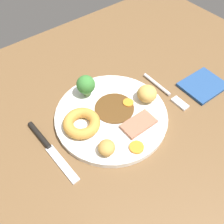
{
  "coord_description": "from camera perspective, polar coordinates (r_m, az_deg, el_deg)",
  "views": [
    {
      "loc": [
        20.03,
        28.85,
        50.65
      ],
      "look_at": [
        -2.22,
        0.3,
        6.0
      ],
      "focal_mm": 39.91,
      "sensor_mm": 36.0,
      "label": 1
    }
  ],
  "objects": [
    {
      "name": "roast_potato_left",
      "position": [
        0.52,
        -1.26,
        -8.17
      ],
      "size": [
        5.24,
        5.22,
        2.8
      ],
      "primitive_type": "ellipsoid",
      "rotation": [
        0.0,
        0.0,
        2.27
      ],
      "color": "#BC8C42",
      "rests_on": "dinner_plate"
    },
    {
      "name": "fork",
      "position": [
        0.66,
        12.27,
        4.54
      ],
      "size": [
        2.02,
        15.26,
        0.9
      ],
      "rotation": [
        0.0,
        0.0,
        1.57
      ],
      "color": "silver",
      "rests_on": "dining_table"
    },
    {
      "name": "knife",
      "position": [
        0.56,
        -14.59,
        -7.36
      ],
      "size": [
        2.34,
        18.55,
        1.2
      ],
      "rotation": [
        0.0,
        0.0,
        1.62
      ],
      "color": "black",
      "rests_on": "dining_table"
    },
    {
      "name": "folded_napkin",
      "position": [
        0.7,
        20.09,
        5.77
      ],
      "size": [
        11.21,
        9.25,
        0.8
      ],
      "primitive_type": "cube",
      "rotation": [
        0.0,
        0.0,
        -0.02
      ],
      "color": "navy",
      "rests_on": "dining_table"
    },
    {
      "name": "meat_slice_main",
      "position": [
        0.56,
        6.11,
        -2.73
      ],
      "size": [
        7.83,
        4.43,
        0.8
      ],
      "primitive_type": "cube",
      "rotation": [
        0.0,
        0.0,
        0.0
      ],
      "color": "#9E664C",
      "rests_on": "dinner_plate"
    },
    {
      "name": "dining_table",
      "position": [
        0.6,
        -1.85,
        -3.36
      ],
      "size": [
        120.0,
        84.0,
        3.6
      ],
      "primitive_type": "cube",
      "color": "brown",
      "rests_on": "ground"
    },
    {
      "name": "yorkshire_pudding",
      "position": [
        0.56,
        -6.99,
        -2.54
      ],
      "size": [
        8.39,
        8.39,
        2.43
      ],
      "primitive_type": "torus",
      "color": "#C68938",
      "rests_on": "dinner_plate"
    },
    {
      "name": "carrot_coin_front",
      "position": [
        0.53,
        5.65,
        -8.05
      ],
      "size": [
        3.12,
        3.12,
        0.59
      ],
      "primitive_type": "cylinder",
      "color": "orange",
      "rests_on": "dinner_plate"
    },
    {
      "name": "roast_potato_right",
      "position": [
        0.61,
        8.02,
        4.19
      ],
      "size": [
        6.3,
        6.31,
        3.92
      ],
      "primitive_type": "ellipsoid",
      "rotation": [
        0.0,
        0.0,
        0.41
      ],
      "color": "tan",
      "rests_on": "dinner_plate"
    },
    {
      "name": "carrot_coin_back",
      "position": [
        0.6,
        3.65,
        2.19
      ],
      "size": [
        2.58,
        2.58,
        0.58
      ],
      "primitive_type": "cylinder",
      "color": "orange",
      "rests_on": "dinner_plate"
    },
    {
      "name": "dinner_plate",
      "position": [
        0.59,
        0.0,
        -1.04
      ],
      "size": [
        26.54,
        26.54,
        1.4
      ],
      "primitive_type": "cylinder",
      "color": "white",
      "rests_on": "dining_table"
    },
    {
      "name": "broccoli_floret",
      "position": [
        0.61,
        -6.01,
        6.18
      ],
      "size": [
        4.6,
        4.6,
        5.55
      ],
      "color": "#8CB766",
      "rests_on": "dinner_plate"
    },
    {
      "name": "gravy_pool",
      "position": [
        0.59,
        0.57,
        0.92
      ],
      "size": [
        9.43,
        9.43,
        0.3
      ],
      "primitive_type": "cylinder",
      "color": "#563819",
      "rests_on": "dinner_plate"
    }
  ]
}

